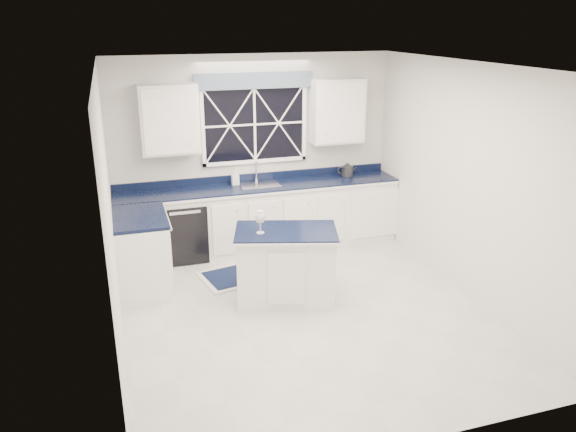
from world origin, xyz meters
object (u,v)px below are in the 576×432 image
object	(u,v)px
island	(286,265)
wine_glass	(260,218)
faucet	(257,171)
kettle	(347,170)
dishwasher	(183,229)
soap_bottle	(235,177)

from	to	relation	value
island	wine_glass	bearing A→B (deg)	-165.35
faucet	kettle	bearing A→B (deg)	-3.37
faucet	kettle	world-z (taller)	faucet
wine_glass	faucet	bearing A→B (deg)	76.79
faucet	kettle	xyz separation A→B (m)	(1.36, -0.08, -0.07)
dishwasher	soap_bottle	distance (m)	1.02
dishwasher	wine_glass	world-z (taller)	wine_glass
wine_glass	soap_bottle	world-z (taller)	soap_bottle
island	wine_glass	xyz separation A→B (m)	(-0.30, 0.01, 0.61)
faucet	island	distance (m)	1.92
kettle	soap_bottle	xyz separation A→B (m)	(-1.68, 0.03, 0.02)
dishwasher	faucet	bearing A→B (deg)	10.02
dishwasher	kettle	xyz separation A→B (m)	(2.46, 0.11, 0.62)
island	wine_glass	size ratio (longest dim) A/B	4.97
kettle	island	bearing A→B (deg)	-114.09
dishwasher	faucet	xyz separation A→B (m)	(1.10, 0.19, 0.69)
faucet	soap_bottle	xyz separation A→B (m)	(-0.32, -0.05, -0.05)
soap_bottle	faucet	bearing A→B (deg)	9.03
dishwasher	kettle	bearing A→B (deg)	2.66
wine_glass	dishwasher	bearing A→B (deg)	113.16
island	soap_bottle	distance (m)	1.86
island	soap_bottle	size ratio (longest dim) A/B	6.01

